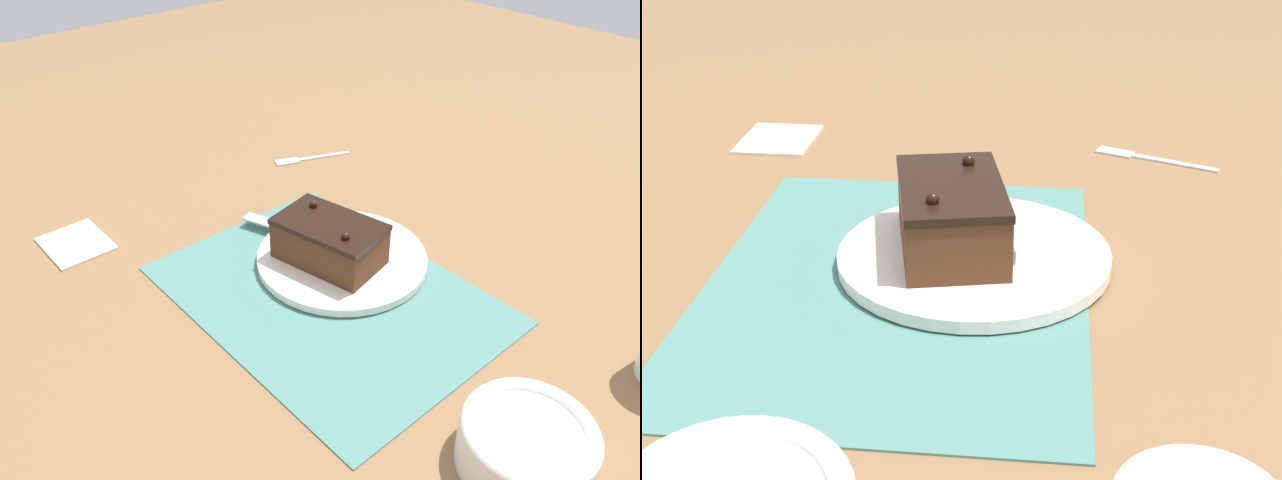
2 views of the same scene
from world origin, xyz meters
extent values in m
plane|color=olive|center=(0.00, 0.00, 0.00)|extent=(3.00, 3.00, 0.00)
cube|color=slate|center=(0.00, 0.00, 0.00)|extent=(0.46, 0.34, 0.00)
cylinder|color=white|center=(-0.04, 0.07, 0.01)|extent=(0.25, 0.25, 0.01)
cube|color=#512D19|center=(-0.04, 0.04, 0.04)|extent=(0.16, 0.12, 0.06)
cube|color=black|center=(-0.04, 0.04, 0.08)|extent=(0.17, 0.12, 0.01)
sphere|color=black|center=(-0.09, 0.05, 0.08)|extent=(0.01, 0.01, 0.01)
sphere|color=black|center=(0.00, 0.03, 0.08)|extent=(0.01, 0.01, 0.01)
cube|color=slate|center=(-0.05, 0.08, 0.02)|extent=(0.07, 0.04, 0.01)
cube|color=#B7BABF|center=(-0.15, 0.05, 0.02)|extent=(0.15, 0.07, 0.00)
cylinder|color=white|center=(0.34, -0.03, 0.03)|extent=(0.14, 0.14, 0.05)
torus|color=white|center=(0.34, -0.03, 0.05)|extent=(0.14, 0.14, 0.02)
cube|color=beige|center=(-0.35, -0.21, 0.00)|extent=(0.11, 0.09, 0.01)
cube|color=#B7BABF|center=(-0.32, 0.28, 0.00)|extent=(0.05, 0.10, 0.01)
cube|color=#B7BABF|center=(-0.35, 0.21, 0.00)|extent=(0.04, 0.05, 0.01)
camera|label=1|loc=(0.50, -0.46, 0.56)|focal=35.00mm
camera|label=2|loc=(0.69, 0.13, 0.39)|focal=50.00mm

